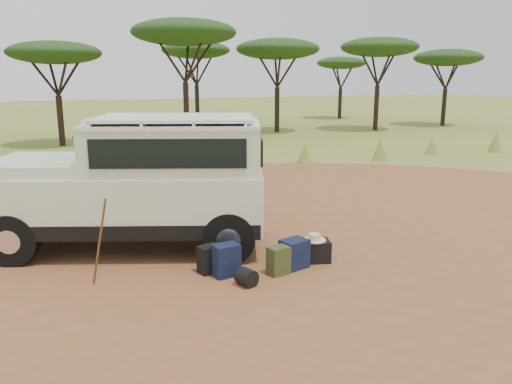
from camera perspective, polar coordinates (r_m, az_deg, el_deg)
name	(u,v)px	position (r m, az deg, el deg)	size (l,w,h in m)	color
ground	(260,272)	(8.38, 0.42, -9.12)	(140.00, 140.00, 0.00)	olive
dirt_clearing	(260,272)	(8.38, 0.42, -9.09)	(23.00, 23.00, 0.01)	brown
grass_fringe	(151,166)	(16.32, -11.94, 2.97)	(36.60, 1.60, 0.90)	olive
acacia_treeline	(111,43)	(27.22, -16.27, 16.07)	(46.70, 13.20, 6.26)	black
safari_vehicle	(139,186)	(9.48, -13.24, 0.70)	(5.40, 3.76, 2.47)	beige
walking_staff	(99,243)	(7.98, -17.46, -5.55)	(0.03, 0.03, 1.43)	brown
backpack_black	(209,259)	(8.30, -5.36, -7.66)	(0.34, 0.25, 0.47)	black
backpack_navy	(226,260)	(8.14, -3.43, -7.81)	(0.41, 0.29, 0.53)	#131A3D
backpack_olive	(278,261)	(8.21, 2.59, -7.84)	(0.34, 0.24, 0.47)	#444921
duffel_navy	(294,254)	(8.49, 4.40, -7.07)	(0.44, 0.33, 0.50)	#131A3D
hard_case	(314,251)	(8.84, 6.63, -6.69)	(0.54, 0.38, 0.38)	black
stuff_sack	(247,277)	(7.81, -1.08, -9.72)	(0.28, 0.28, 0.28)	black
safari_hat	(314,238)	(8.76, 6.67, -5.24)	(0.41, 0.41, 0.12)	beige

